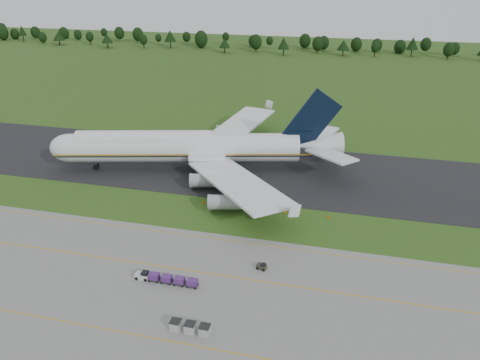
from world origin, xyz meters
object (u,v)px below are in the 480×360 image
(aircraft, at_px, (190,147))
(uld_row, at_px, (190,328))
(utility_cart, at_px, (262,267))
(baggage_train, at_px, (165,279))
(edge_markers, at_px, (264,210))

(aircraft, relative_size, uld_row, 12.64)
(aircraft, relative_size, utility_cart, 40.85)
(utility_cart, xyz_separation_m, uld_row, (-7.55, -19.14, 0.36))
(aircraft, distance_m, baggage_train, 52.71)
(utility_cart, distance_m, edge_markers, 23.30)
(aircraft, height_order, utility_cart, aircraft)
(aircraft, height_order, uld_row, aircraft)
(uld_row, height_order, edge_markers, uld_row)
(aircraft, height_order, edge_markers, aircraft)
(utility_cart, relative_size, uld_row, 0.31)
(aircraft, bearing_deg, uld_row, -70.73)
(uld_row, bearing_deg, utility_cart, 68.47)
(uld_row, bearing_deg, edge_markers, 85.27)
(aircraft, distance_m, edge_markers, 32.46)
(aircraft, bearing_deg, utility_cart, -55.62)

